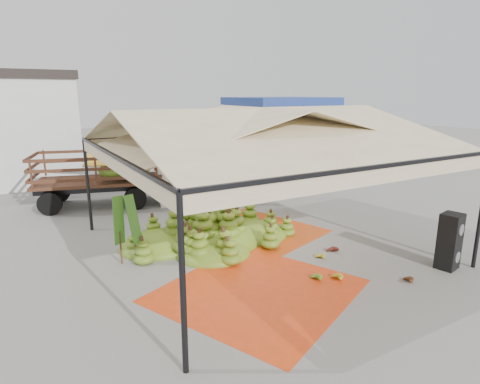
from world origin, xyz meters
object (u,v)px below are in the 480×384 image
vendor (242,182)px  truck_right (280,150)px  truck_left (127,171)px  speaker_stack (450,241)px  banana_heap (211,223)px

vendor → truck_right: truck_right is taller
truck_left → speaker_stack: bearing=-46.1°
truck_left → truck_right: truck_right is taller
vendor → truck_left: truck_left is taller
banana_heap → speaker_stack: bearing=-47.6°
speaker_stack → truck_left: 11.67m
vendor → truck_right: 5.54m
vendor → truck_left: (-3.87, 2.50, 0.42)m
truck_left → truck_right: bearing=22.6°
speaker_stack → banana_heap: bearing=120.6°
speaker_stack → vendor: size_ratio=0.78×
truck_right → vendor: bearing=-128.1°
vendor → truck_left: size_ratio=0.28×
truck_left → truck_right: (8.19, 0.92, 0.16)m
banana_heap → truck_right: size_ratio=0.72×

